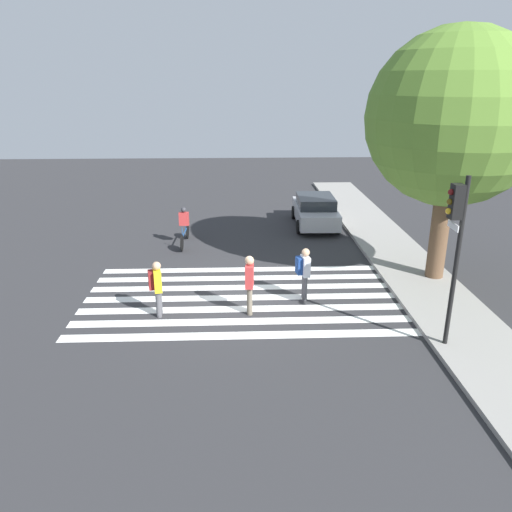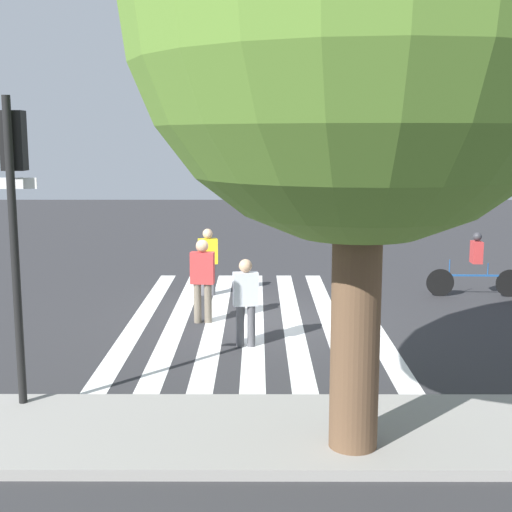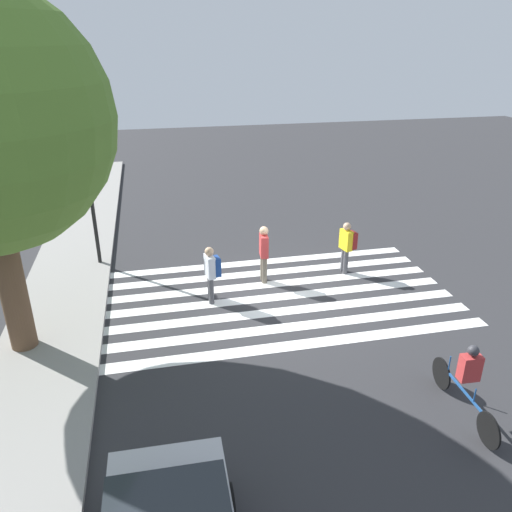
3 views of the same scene
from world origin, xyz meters
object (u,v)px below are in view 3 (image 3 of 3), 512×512
(traffic_light, at_px, (92,172))
(cyclist_far_lane, at_px, (467,379))
(pedestrian_child_with_backpack, at_px, (347,244))
(pedestrian_adult_tall_backpack, at_px, (211,270))
(pedestrian_adult_yellow_jacket, at_px, (264,251))

(traffic_light, height_order, cyclist_far_lane, traffic_light)
(pedestrian_child_with_backpack, bearing_deg, traffic_light, 60.86)
(pedestrian_child_with_backpack, bearing_deg, cyclist_far_lane, 165.56)
(traffic_light, bearing_deg, pedestrian_adult_tall_backpack, -135.17)
(pedestrian_child_with_backpack, relative_size, cyclist_far_lane, 0.70)
(cyclist_far_lane, bearing_deg, pedestrian_adult_yellow_jacket, 23.59)
(pedestrian_adult_yellow_jacket, height_order, pedestrian_child_with_backpack, pedestrian_adult_yellow_jacket)
(pedestrian_adult_yellow_jacket, bearing_deg, pedestrian_child_with_backpack, -83.17)
(pedestrian_adult_yellow_jacket, xyz_separation_m, cyclist_far_lane, (-6.68, -2.58, -0.16))
(pedestrian_adult_tall_backpack, distance_m, pedestrian_child_with_backpack, 4.59)
(pedestrian_adult_yellow_jacket, bearing_deg, cyclist_far_lane, -153.28)
(pedestrian_adult_tall_backpack, height_order, pedestrian_child_with_backpack, pedestrian_child_with_backpack)
(traffic_light, xyz_separation_m, pedestrian_child_with_backpack, (-2.20, -7.69, -2.20))
(pedestrian_adult_yellow_jacket, bearing_deg, traffic_light, 71.03)
(traffic_light, xyz_separation_m, cyclist_far_lane, (-8.94, -7.54, -2.33))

